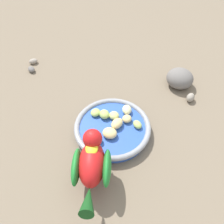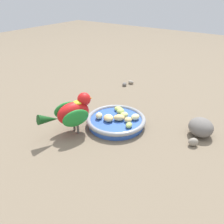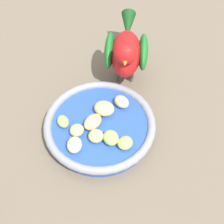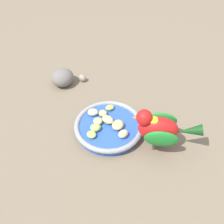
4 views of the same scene
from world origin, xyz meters
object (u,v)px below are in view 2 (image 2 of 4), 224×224
at_px(apple_piece_2, 124,115).
at_px(pebble_0, 124,84).
at_px(feeding_bowl, 116,121).
at_px(apple_piece_5, 128,120).
at_px(apple_piece_3, 108,118).
at_px(apple_piece_7, 135,117).
at_px(rock_large, 201,127).
at_px(apple_piece_4, 118,109).
at_px(parrot, 72,112).
at_px(apple_piece_1, 129,125).
at_px(pebble_1, 193,142).
at_px(apple_piece_0, 99,116).
at_px(apple_piece_6, 119,118).
at_px(apple_piece_8, 121,111).
at_px(pebble_2, 131,82).

relative_size(apple_piece_2, pebble_0, 0.99).
xyz_separation_m(feeding_bowl, apple_piece_5, (0.04, 0.01, 0.02)).
distance_m(apple_piece_3, apple_piece_7, 0.10).
bearing_deg(rock_large, apple_piece_2, -161.95).
bearing_deg(apple_piece_4, parrot, -108.27).
bearing_deg(apple_piece_1, pebble_1, 16.22).
distance_m(feeding_bowl, apple_piece_5, 0.05).
bearing_deg(pebble_1, apple_piece_0, -167.58).
height_order(apple_piece_0, apple_piece_6, same).
distance_m(feeding_bowl, apple_piece_6, 0.02).
bearing_deg(feeding_bowl, apple_piece_0, -149.02).
height_order(apple_piece_7, pebble_0, apple_piece_7).
height_order(apple_piece_6, parrot, parrot).
xyz_separation_m(apple_piece_4, apple_piece_6, (0.04, -0.06, 0.00)).
bearing_deg(apple_piece_3, apple_piece_2, 59.42).
bearing_deg(apple_piece_1, apple_piece_4, 141.13).
bearing_deg(apple_piece_4, apple_piece_7, -13.24).
bearing_deg(pebble_1, rock_large, 91.43).
xyz_separation_m(apple_piece_8, rock_large, (0.27, 0.07, -0.00)).
bearing_deg(pebble_0, apple_piece_1, -55.26).
relative_size(apple_piece_7, rock_large, 0.39).
bearing_deg(parrot, pebble_1, -44.77).
bearing_deg(pebble_1, parrot, -155.63).
bearing_deg(apple_piece_5, pebble_1, 8.05).
bearing_deg(apple_piece_8, apple_piece_0, -120.64).
bearing_deg(pebble_0, apple_piece_2, -57.34).
height_order(apple_piece_7, pebble_1, apple_piece_7).
bearing_deg(apple_piece_6, apple_piece_7, 43.04).
relative_size(apple_piece_7, parrot, 0.17).
xyz_separation_m(apple_piece_7, apple_piece_8, (-0.07, 0.00, 0.00)).
xyz_separation_m(apple_piece_2, apple_piece_5, (0.03, -0.02, -0.00)).
relative_size(apple_piece_4, rock_large, 0.34).
bearing_deg(feeding_bowl, pebble_2, 114.03).
distance_m(pebble_0, pebble_1, 0.53).
distance_m(feeding_bowl, apple_piece_7, 0.07).
distance_m(apple_piece_3, pebble_0, 0.39).
bearing_deg(pebble_2, feeding_bowl, -65.97).
relative_size(apple_piece_1, apple_piece_4, 0.99).
bearing_deg(apple_piece_5, apple_piece_4, 146.51).
xyz_separation_m(apple_piece_0, apple_piece_4, (0.02, 0.09, -0.00)).
relative_size(apple_piece_5, apple_piece_6, 0.68).
distance_m(apple_piece_1, pebble_2, 0.46).
height_order(apple_piece_0, parrot, parrot).
bearing_deg(apple_piece_1, apple_piece_5, 126.54).
relative_size(apple_piece_0, rock_large, 0.37).
bearing_deg(apple_piece_7, apple_piece_6, -136.96).
bearing_deg(apple_piece_5, feeding_bowl, -170.77).
bearing_deg(feeding_bowl, apple_piece_4, 118.13).
bearing_deg(apple_piece_8, apple_piece_4, 143.16).
bearing_deg(apple_piece_6, feeding_bowl, 166.17).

